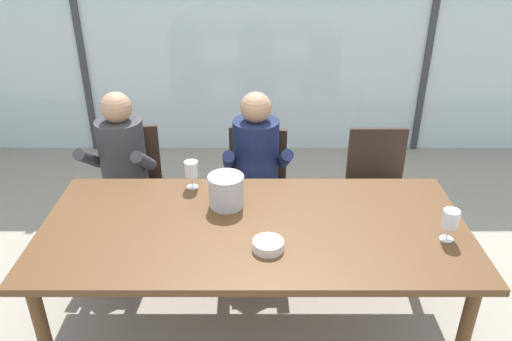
{
  "coord_description": "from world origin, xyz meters",
  "views": [
    {
      "loc": [
        0.01,
        -2.25,
        2.25
      ],
      "look_at": [
        0.0,
        0.35,
        0.89
      ],
      "focal_mm": 34.93,
      "sensor_mm": 36.0,
      "label": 1
    }
  ],
  "objects_px": {
    "person_navy_polo": "(258,167)",
    "wine_glass_near_bucket": "(452,220)",
    "tasting_bowl": "(270,245)",
    "chair_left_of_center": "(258,180)",
    "ice_bucket_primary": "(228,190)",
    "person_charcoal_jacket": "(122,167)",
    "wine_glass_by_left_taster": "(193,170)",
    "chair_center": "(379,181)",
    "dining_table": "(256,235)",
    "chair_near_curtain": "(134,178)"
  },
  "relations": [
    {
      "from": "chair_near_curtain",
      "to": "tasting_bowl",
      "type": "relative_size",
      "value": 5.51
    },
    {
      "from": "dining_table",
      "to": "wine_glass_by_left_taster",
      "type": "height_order",
      "value": "wine_glass_by_left_taster"
    },
    {
      "from": "person_charcoal_jacket",
      "to": "wine_glass_by_left_taster",
      "type": "bearing_deg",
      "value": -29.63
    },
    {
      "from": "tasting_bowl",
      "to": "wine_glass_near_bucket",
      "type": "height_order",
      "value": "wine_glass_near_bucket"
    },
    {
      "from": "chair_left_of_center",
      "to": "wine_glass_near_bucket",
      "type": "distance_m",
      "value": 1.49
    },
    {
      "from": "ice_bucket_primary",
      "to": "person_navy_polo",
      "type": "bearing_deg",
      "value": 73.74
    },
    {
      "from": "chair_near_curtain",
      "to": "chair_left_of_center",
      "type": "height_order",
      "value": "same"
    },
    {
      "from": "chair_near_curtain",
      "to": "person_charcoal_jacket",
      "type": "relative_size",
      "value": 0.73
    },
    {
      "from": "person_navy_polo",
      "to": "wine_glass_near_bucket",
      "type": "bearing_deg",
      "value": -46.59
    },
    {
      "from": "person_navy_polo",
      "to": "ice_bucket_primary",
      "type": "distance_m",
      "value": 0.64
    },
    {
      "from": "chair_left_of_center",
      "to": "person_charcoal_jacket",
      "type": "height_order",
      "value": "person_charcoal_jacket"
    },
    {
      "from": "wine_glass_near_bucket",
      "to": "dining_table",
      "type": "bearing_deg",
      "value": 172.41
    },
    {
      "from": "person_navy_polo",
      "to": "tasting_bowl",
      "type": "height_order",
      "value": "person_navy_polo"
    },
    {
      "from": "ice_bucket_primary",
      "to": "dining_table",
      "type": "bearing_deg",
      "value": -51.85
    },
    {
      "from": "person_charcoal_jacket",
      "to": "wine_glass_by_left_taster",
      "type": "xyz_separation_m",
      "value": [
        0.55,
        -0.38,
        0.18
      ]
    },
    {
      "from": "dining_table",
      "to": "chair_left_of_center",
      "type": "xyz_separation_m",
      "value": [
        0.01,
        0.92,
        -0.16
      ]
    },
    {
      "from": "dining_table",
      "to": "chair_left_of_center",
      "type": "height_order",
      "value": "chair_left_of_center"
    },
    {
      "from": "chair_near_curtain",
      "to": "wine_glass_by_left_taster",
      "type": "distance_m",
      "value": 0.82
    },
    {
      "from": "chair_left_of_center",
      "to": "wine_glass_by_left_taster",
      "type": "distance_m",
      "value": 0.73
    },
    {
      "from": "chair_center",
      "to": "wine_glass_by_left_taster",
      "type": "bearing_deg",
      "value": -158.38
    },
    {
      "from": "chair_center",
      "to": "ice_bucket_primary",
      "type": "relative_size",
      "value": 4.21
    },
    {
      "from": "chair_left_of_center",
      "to": "person_navy_polo",
      "type": "xyz_separation_m",
      "value": [
        0.0,
        -0.12,
        0.17
      ]
    },
    {
      "from": "chair_center",
      "to": "tasting_bowl",
      "type": "xyz_separation_m",
      "value": [
        -0.82,
        -1.14,
        0.26
      ]
    },
    {
      "from": "tasting_bowl",
      "to": "ice_bucket_primary",
      "type": "bearing_deg",
      "value": 118.7
    },
    {
      "from": "chair_near_curtain",
      "to": "person_navy_polo",
      "type": "distance_m",
      "value": 0.94
    },
    {
      "from": "tasting_bowl",
      "to": "wine_glass_near_bucket",
      "type": "relative_size",
      "value": 0.91
    },
    {
      "from": "chair_left_of_center",
      "to": "tasting_bowl",
      "type": "height_order",
      "value": "chair_left_of_center"
    },
    {
      "from": "ice_bucket_primary",
      "to": "wine_glass_near_bucket",
      "type": "height_order",
      "value": "ice_bucket_primary"
    },
    {
      "from": "dining_table",
      "to": "wine_glass_by_left_taster",
      "type": "xyz_separation_m",
      "value": [
        -0.38,
        0.42,
        0.18
      ]
    },
    {
      "from": "ice_bucket_primary",
      "to": "wine_glass_by_left_taster",
      "type": "relative_size",
      "value": 1.19
    },
    {
      "from": "person_navy_polo",
      "to": "ice_bucket_primary",
      "type": "height_order",
      "value": "person_navy_polo"
    },
    {
      "from": "person_charcoal_jacket",
      "to": "wine_glass_near_bucket",
      "type": "xyz_separation_m",
      "value": [
        1.93,
        -0.93,
        0.18
      ]
    },
    {
      "from": "person_charcoal_jacket",
      "to": "tasting_bowl",
      "type": "xyz_separation_m",
      "value": [
        1.0,
        -1.02,
        0.08
      ]
    },
    {
      "from": "ice_bucket_primary",
      "to": "chair_left_of_center",
      "type": "bearing_deg",
      "value": 76.71
    },
    {
      "from": "dining_table",
      "to": "chair_near_curtain",
      "type": "relative_size",
      "value": 2.64
    },
    {
      "from": "chair_center",
      "to": "wine_glass_by_left_taster",
      "type": "xyz_separation_m",
      "value": [
        -1.28,
        -0.51,
        0.35
      ]
    },
    {
      "from": "chair_near_curtain",
      "to": "chair_center",
      "type": "bearing_deg",
      "value": -8.85
    },
    {
      "from": "tasting_bowl",
      "to": "wine_glass_by_left_taster",
      "type": "distance_m",
      "value": 0.79
    },
    {
      "from": "person_charcoal_jacket",
      "to": "wine_glass_near_bucket",
      "type": "height_order",
      "value": "person_charcoal_jacket"
    },
    {
      "from": "chair_center",
      "to": "person_navy_polo",
      "type": "bearing_deg",
      "value": -171.91
    },
    {
      "from": "ice_bucket_primary",
      "to": "person_charcoal_jacket",
      "type": "bearing_deg",
      "value": 142.23
    },
    {
      "from": "dining_table",
      "to": "tasting_bowl",
      "type": "distance_m",
      "value": 0.25
    },
    {
      "from": "dining_table",
      "to": "chair_left_of_center",
      "type": "relative_size",
      "value": 2.64
    },
    {
      "from": "tasting_bowl",
      "to": "wine_glass_near_bucket",
      "type": "bearing_deg",
      "value": 5.32
    },
    {
      "from": "chair_near_curtain",
      "to": "chair_center",
      "type": "xyz_separation_m",
      "value": [
        1.79,
        -0.03,
        0.0
      ]
    },
    {
      "from": "wine_glass_near_bucket",
      "to": "person_navy_polo",
      "type": "bearing_deg",
      "value": 136.56
    },
    {
      "from": "chair_left_of_center",
      "to": "chair_near_curtain",
      "type": "bearing_deg",
      "value": -174.01
    },
    {
      "from": "chair_left_of_center",
      "to": "person_charcoal_jacket",
      "type": "bearing_deg",
      "value": -164.6
    },
    {
      "from": "person_charcoal_jacket",
      "to": "ice_bucket_primary",
      "type": "bearing_deg",
      "value": -32.53
    },
    {
      "from": "person_charcoal_jacket",
      "to": "tasting_bowl",
      "type": "relative_size",
      "value": 7.52
    }
  ]
}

